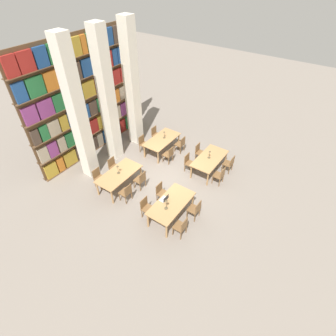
{
  "coord_description": "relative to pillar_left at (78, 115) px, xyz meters",
  "views": [
    {
      "loc": [
        -7.14,
        -5.09,
        8.02
      ],
      "look_at": [
        0.0,
        -0.14,
        0.68
      ],
      "focal_mm": 28.0,
      "sensor_mm": 36.0,
      "label": 1
    }
  ],
  "objects": [
    {
      "name": "ground_plane",
      "position": [
        1.62,
        -3.05,
        -3.0
      ],
      "size": [
        40.0,
        40.0,
        0.0
      ],
      "primitive_type": "plane",
      "color": "gray"
    },
    {
      "name": "bookshelf_bank",
      "position": [
        1.62,
        1.28,
        -0.29
      ],
      "size": [
        6.41,
        0.35,
        5.5
      ],
      "color": "brown",
      "rests_on": "ground_plane"
    },
    {
      "name": "pillar_left",
      "position": [
        0.0,
        0.0,
        0.0
      ],
      "size": [
        0.54,
        0.54,
        6.0
      ],
      "color": "silver",
      "rests_on": "ground_plane"
    },
    {
      "name": "pillar_center",
      "position": [
        1.62,
        0.0,
        0.0
      ],
      "size": [
        0.54,
        0.54,
        6.0
      ],
      "color": "silver",
      "rests_on": "ground_plane"
    },
    {
      "name": "pillar_right",
      "position": [
        3.24,
        0.0,
        0.0
      ],
      "size": [
        0.54,
        0.54,
        6.0
      ],
      "color": "silver",
      "rests_on": "ground_plane"
    },
    {
      "name": "reading_table_0",
      "position": [
        -0.03,
        -4.48,
        -2.33
      ],
      "size": [
        1.97,
        0.99,
        0.75
      ],
      "color": "tan",
      "rests_on": "ground_plane"
    },
    {
      "name": "chair_0",
      "position": [
        -0.55,
        -5.26,
        -2.53
      ],
      "size": [
        0.42,
        0.4,
        0.87
      ],
      "color": "brown",
      "rests_on": "ground_plane"
    },
    {
      "name": "chair_1",
      "position": [
        -0.55,
        -3.7,
        -2.53
      ],
      "size": [
        0.42,
        0.4,
        0.87
      ],
      "rotation": [
        0.0,
        0.0,
        3.14
      ],
      "color": "brown",
      "rests_on": "ground_plane"
    },
    {
      "name": "chair_2",
      "position": [
        0.43,
        -5.26,
        -2.53
      ],
      "size": [
        0.42,
        0.4,
        0.87
      ],
      "color": "brown",
      "rests_on": "ground_plane"
    },
    {
      "name": "chair_3",
      "position": [
        0.43,
        -3.7,
        -2.53
      ],
      "size": [
        0.42,
        0.4,
        0.87
      ],
      "rotation": [
        0.0,
        0.0,
        3.14
      ],
      "color": "brown",
      "rests_on": "ground_plane"
    },
    {
      "name": "desk_lamp_0",
      "position": [
        -0.36,
        -4.48,
        -1.94
      ],
      "size": [
        0.14,
        0.14,
        0.46
      ],
      "color": "brown",
      "rests_on": "reading_table_0"
    },
    {
      "name": "laptop",
      "position": [
        -0.05,
        -4.18,
        -2.21
      ],
      "size": [
        0.32,
        0.22,
        0.21
      ],
      "rotation": [
        0.0,
        0.0,
        3.14
      ],
      "color": "silver",
      "rests_on": "reading_table_0"
    },
    {
      "name": "reading_table_1",
      "position": [
        3.2,
        -4.38,
        -2.33
      ],
      "size": [
        1.97,
        0.99,
        0.75
      ],
      "color": "tan",
      "rests_on": "ground_plane"
    },
    {
      "name": "chair_4",
      "position": [
        2.7,
        -5.17,
        -2.53
      ],
      "size": [
        0.42,
        0.4,
        0.87
      ],
      "color": "brown",
      "rests_on": "ground_plane"
    },
    {
      "name": "chair_5",
      "position": [
        2.7,
        -3.6,
        -2.53
      ],
      "size": [
        0.42,
        0.4,
        0.87
      ],
      "rotation": [
        0.0,
        0.0,
        3.14
      ],
      "color": "brown",
      "rests_on": "ground_plane"
    },
    {
      "name": "chair_6",
      "position": [
        3.69,
        -5.17,
        -2.53
      ],
      "size": [
        0.42,
        0.4,
        0.87
      ],
      "color": "brown",
      "rests_on": "ground_plane"
    },
    {
      "name": "chair_7",
      "position": [
        3.69,
        -3.6,
        -2.53
      ],
      "size": [
        0.42,
        0.4,
        0.87
      ],
      "rotation": [
        0.0,
        0.0,
        3.14
      ],
      "color": "brown",
      "rests_on": "ground_plane"
    },
    {
      "name": "desk_lamp_1",
      "position": [
        3.19,
        -4.35,
        -1.98
      ],
      "size": [
        0.14,
        0.14,
        0.4
      ],
      "color": "brown",
      "rests_on": "reading_table_1"
    },
    {
      "name": "reading_table_2",
      "position": [
        0.08,
        -1.74,
        -2.33
      ],
      "size": [
        1.97,
        0.99,
        0.75
      ],
      "color": "tan",
      "rests_on": "ground_plane"
    },
    {
      "name": "chair_8",
      "position": [
        -0.38,
        -2.52,
        -2.53
      ],
      "size": [
        0.42,
        0.4,
        0.87
      ],
      "color": "brown",
      "rests_on": "ground_plane"
    },
    {
      "name": "chair_9",
      "position": [
        -0.38,
        -0.96,
        -2.53
      ],
      "size": [
        0.42,
        0.4,
        0.87
      ],
      "rotation": [
        0.0,
        0.0,
        3.14
      ],
      "color": "brown",
      "rests_on": "ground_plane"
    },
    {
      "name": "chair_10",
      "position": [
        0.53,
        -2.52,
        -2.53
      ],
      "size": [
        0.42,
        0.4,
        0.87
      ],
      "color": "brown",
      "rests_on": "ground_plane"
    },
    {
      "name": "chair_11",
      "position": [
        0.53,
        -0.96,
        -2.53
      ],
      "size": [
        0.42,
        0.4,
        0.87
      ],
      "rotation": [
        0.0,
        0.0,
        3.14
      ],
      "color": "brown",
      "rests_on": "ground_plane"
    },
    {
      "name": "desk_lamp_2",
      "position": [
        0.09,
        -1.72,
        -1.97
      ],
      "size": [
        0.14,
        0.14,
        0.42
      ],
      "color": "brown",
      "rests_on": "reading_table_2"
    },
    {
      "name": "reading_table_3",
      "position": [
        3.2,
        -1.72,
        -2.33
      ],
      "size": [
        1.97,
        0.99,
        0.75
      ],
      "color": "tan",
      "rests_on": "ground_plane"
    },
    {
      "name": "chair_12",
      "position": [
        2.69,
        -2.5,
        -2.53
      ],
      "size": [
        0.42,
        0.4,
        0.87
      ],
      "color": "brown",
      "rests_on": "ground_plane"
    },
    {
      "name": "chair_13",
      "position": [
        2.69,
        -0.94,
        -2.53
      ],
      "size": [
        0.42,
        0.4,
        0.87
      ],
      "rotation": [
        0.0,
        0.0,
        3.14
      ],
      "color": "brown",
      "rests_on": "ground_plane"
    },
    {
      "name": "chair_14",
      "position": [
        3.72,
        -2.5,
        -2.53
      ],
      "size": [
        0.42,
        0.4,
        0.87
      ],
      "color": "brown",
      "rests_on": "ground_plane"
    },
    {
      "name": "chair_15",
      "position": [
        3.72,
        -0.94,
        -2.53
      ],
      "size": [
        0.42,
        0.4,
        0.87
      ],
      "rotation": [
        0.0,
        0.0,
        3.14
      ],
      "color": "brown",
      "rests_on": "ground_plane"
    },
    {
      "name": "desk_lamp_3",
      "position": [
        3.36,
        -1.75,
        -1.99
      ],
      "size": [
        0.14,
        0.14,
        0.39
      ],
      "color": "brown",
      "rests_on": "reading_table_3"
    }
  ]
}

